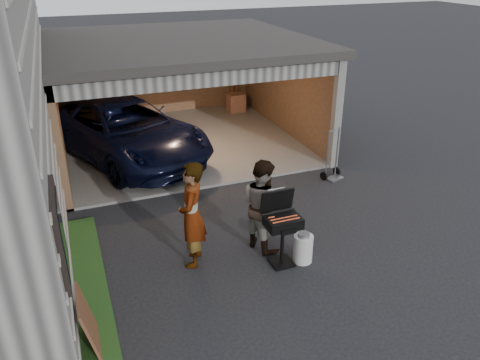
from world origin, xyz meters
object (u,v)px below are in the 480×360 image
object	(u,v)px
woman	(192,215)
bbq_grill	(282,224)
propane_tank	(303,249)
man	(262,205)
minivan	(124,132)
plywood_panel	(89,323)
hand_truck	(332,169)

from	to	relation	value
woman	bbq_grill	bearing A→B (deg)	91.16
bbq_grill	propane_tank	distance (m)	0.66
man	minivan	bearing A→B (deg)	0.49
man	plywood_panel	bearing A→B (deg)	96.98
man	hand_truck	distance (m)	3.45
bbq_grill	plywood_panel	size ratio (longest dim) A/B	1.52
minivan	man	distance (m)	5.31
minivan	bbq_grill	distance (m)	5.92
man	plywood_panel	distance (m)	3.49
propane_tank	minivan	bearing A→B (deg)	110.48
minivan	hand_truck	xyz separation A→B (m)	(4.39, -3.01, -0.50)
woman	plywood_panel	world-z (taller)	woman
bbq_grill	man	bearing A→B (deg)	99.26
plywood_panel	hand_truck	bearing A→B (deg)	30.66
minivan	plywood_panel	world-z (taller)	minivan
man	bbq_grill	world-z (taller)	man
man	hand_truck	world-z (taller)	man
hand_truck	plywood_panel	bearing A→B (deg)	-166.42
woman	plywood_panel	distance (m)	2.37
plywood_panel	minivan	bearing A→B (deg)	77.21
bbq_grill	hand_truck	bearing A→B (deg)	45.16
minivan	plywood_panel	bearing A→B (deg)	-125.04
man	propane_tank	size ratio (longest dim) A/B	3.38
minivan	woman	size ratio (longest dim) A/B	2.82
propane_tank	plywood_panel	xyz separation A→B (m)	(-3.62, -0.74, 0.18)
woman	hand_truck	xyz separation A→B (m)	(4.03, 2.08, -0.70)
woman	hand_truck	size ratio (longest dim) A/B	1.53
bbq_grill	plywood_panel	distance (m)	3.37
propane_tank	bbq_grill	bearing A→B (deg)	166.28
man	bbq_grill	xyz separation A→B (m)	(0.10, -0.61, -0.07)
plywood_panel	hand_truck	xyz separation A→B (m)	(5.87, 3.48, -0.19)
woman	bbq_grill	size ratio (longest dim) A/B	1.43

